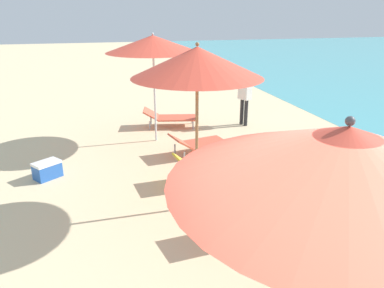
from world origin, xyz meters
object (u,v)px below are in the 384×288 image
(umbrella_second, at_px, (197,62))
(lounger_farthest_shoreside, at_px, (169,117))
(umbrella_nearest, at_px, (345,157))
(umbrella_farthest, at_px, (153,44))
(lounger_farthest_inland, at_px, (198,142))
(person_walking_near, at_px, (245,93))
(lounger_second_inland, at_px, (251,215))
(lounger_second_shoreside, at_px, (211,167))
(beach_ball, at_px, (305,138))
(cooler_box, at_px, (47,170))

(umbrella_second, xyz_separation_m, lounger_farthest_shoreside, (0.47, 4.77, -2.18))
(umbrella_nearest, relative_size, umbrella_farthest, 0.97)
(lounger_farthest_inland, distance_m, person_walking_near, 2.81)
(umbrella_farthest, bearing_deg, lounger_farthest_inland, -55.86)
(lounger_second_inland, bearing_deg, lounger_farthest_shoreside, 79.24)
(lounger_second_shoreside, height_order, umbrella_farthest, umbrella_farthest)
(lounger_second_inland, relative_size, lounger_farthest_inland, 0.92)
(umbrella_nearest, xyz_separation_m, lounger_farthest_shoreside, (0.53, 8.43, -2.08))
(person_walking_near, bearing_deg, lounger_second_inland, -133.90)
(umbrella_farthest, bearing_deg, beach_ball, -19.72)
(umbrella_second, height_order, lounger_farthest_shoreside, umbrella_second)
(lounger_farthest_shoreside, bearing_deg, umbrella_nearest, -81.88)
(umbrella_second, height_order, lounger_farthest_inland, umbrella_second)
(umbrella_farthest, height_order, person_walking_near, umbrella_farthest)
(lounger_second_shoreside, bearing_deg, umbrella_farthest, 97.04)
(lounger_second_inland, relative_size, beach_ball, 3.65)
(beach_ball, bearing_deg, lounger_second_shoreside, -154.40)
(lounger_second_inland, xyz_separation_m, beach_ball, (2.88, 3.33, -0.14))
(umbrella_nearest, distance_m, cooler_box, 6.51)
(umbrella_second, bearing_deg, lounger_second_shoreside, 59.98)
(umbrella_nearest, bearing_deg, beach_ball, 59.67)
(cooler_box, bearing_deg, lounger_farthest_shoreside, 42.89)
(umbrella_nearest, relative_size, umbrella_second, 0.95)
(umbrella_nearest, bearing_deg, lounger_second_inland, 76.63)
(cooler_box, bearing_deg, lounger_second_shoreside, -16.51)
(beach_ball, bearing_deg, person_walking_near, 112.55)
(umbrella_nearest, relative_size, lounger_second_inland, 1.99)
(lounger_farthest_inland, bearing_deg, person_walking_near, 33.39)
(umbrella_second, xyz_separation_m, umbrella_farthest, (-0.11, 3.64, -0.02))
(lounger_second_inland, height_order, beach_ball, lounger_second_inland)
(cooler_box, bearing_deg, lounger_second_inland, -42.06)
(lounger_farthest_inland, bearing_deg, lounger_second_inland, -103.59)
(lounger_second_inland, bearing_deg, lounger_second_shoreside, 78.72)
(lounger_farthest_inland, bearing_deg, cooler_box, 177.60)
(umbrella_second, relative_size, lounger_farthest_inland, 1.93)
(umbrella_nearest, relative_size, person_walking_near, 1.67)
(umbrella_nearest, height_order, lounger_farthest_inland, umbrella_nearest)
(umbrella_second, relative_size, beach_ball, 7.66)
(lounger_second_shoreside, relative_size, person_walking_near, 0.99)
(lounger_second_shoreside, relative_size, umbrella_farthest, 0.57)
(lounger_farthest_shoreside, xyz_separation_m, person_walking_near, (2.16, -0.40, 0.66))
(umbrella_second, height_order, beach_ball, umbrella_second)
(beach_ball, bearing_deg, cooler_box, -175.77)
(person_walking_near, height_order, cooler_box, person_walking_near)
(lounger_farthest_shoreside, bearing_deg, beach_ball, -27.17)
(beach_ball, bearing_deg, umbrella_nearest, -120.33)
(cooler_box, bearing_deg, beach_ball, 4.23)
(umbrella_nearest, xyz_separation_m, umbrella_farthest, (-0.05, 7.30, 0.08))
(lounger_second_inland, relative_size, lounger_farthest_shoreside, 0.81)
(lounger_second_inland, xyz_separation_m, lounger_farthest_inland, (0.12, 3.42, -0.04))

